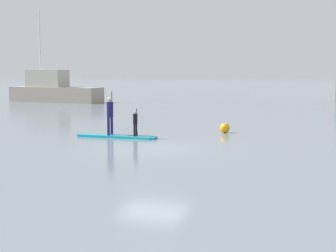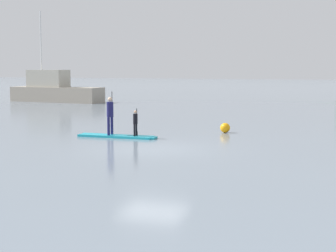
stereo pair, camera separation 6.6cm
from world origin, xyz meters
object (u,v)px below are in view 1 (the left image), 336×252
object	(u,v)px
paddler_child_solo	(135,122)
mooring_buoy_near	(225,128)
paddler_adult	(110,113)
paddleboard_near	(117,136)
fishing_boat_green_midground	(53,90)

from	to	relation	value
paddler_child_solo	mooring_buoy_near	distance (m)	4.61
paddler_adult	paddler_child_solo	xyz separation A→B (m)	(1.21, 0.02, -0.34)
paddleboard_near	fishing_boat_green_midground	bearing A→B (deg)	127.56
paddler_child_solo	mooring_buoy_near	world-z (taller)	paddler_child_solo
paddler_adult	paddler_child_solo	size ratio (longest dim) A/B	1.61
fishing_boat_green_midground	mooring_buoy_near	xyz separation A→B (m)	(19.73, -17.02, -0.85)
paddleboard_near	paddler_child_solo	world-z (taller)	paddler_child_solo
mooring_buoy_near	paddleboard_near	bearing A→B (deg)	-142.39
paddler_child_solo	paddleboard_near	bearing A→B (deg)	-178.43
paddler_adult	mooring_buoy_near	xyz separation A→B (m)	(4.51, 3.21, -0.84)
fishing_boat_green_midground	mooring_buoy_near	world-z (taller)	fishing_boat_green_midground
paddleboard_near	paddler_adult	world-z (taller)	paddler_adult
mooring_buoy_near	paddler_child_solo	bearing A→B (deg)	-135.92
paddleboard_near	paddler_adult	distance (m)	1.08
paddleboard_near	paddler_adult	size ratio (longest dim) A/B	1.88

